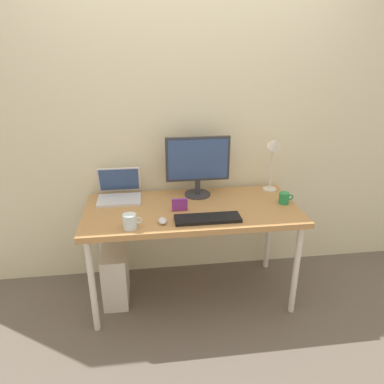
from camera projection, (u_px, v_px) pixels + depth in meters
The scene contains 12 objects.
ground_plane at pixel (192, 293), 2.86m from camera, with size 6.00×6.00×0.00m, color #665B51.
back_wall at pixel (185, 120), 2.76m from camera, with size 4.40×0.04×2.60m, color beige.
desk at pixel (192, 215), 2.61m from camera, with size 1.53×0.71×0.75m.
monitor at pixel (198, 163), 2.70m from camera, with size 0.48×0.20×0.46m.
laptop at pixel (119, 191), 2.72m from camera, with size 0.32×0.28×0.22m.
desk_lamp at pixel (274, 151), 2.74m from camera, with size 0.11×0.16×0.46m.
keyboard at pixel (208, 219), 2.39m from camera, with size 0.44×0.14×0.02m, color black.
mouse at pixel (162, 221), 2.35m from camera, with size 0.06×0.09×0.03m, color silver.
coffee_mug at pixel (284, 198), 2.64m from camera, with size 0.11×0.07×0.08m.
glass_cup at pixel (130, 221), 2.27m from camera, with size 0.12×0.09×0.10m.
photo_frame at pixel (180, 205), 2.51m from camera, with size 0.11×0.02×0.09m, color purple.
computer_tower at pixel (116, 275), 2.74m from camera, with size 0.18×0.36×0.42m, color silver.
Camera 1 is at (-0.31, -2.33, 1.83)m, focal length 33.66 mm.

